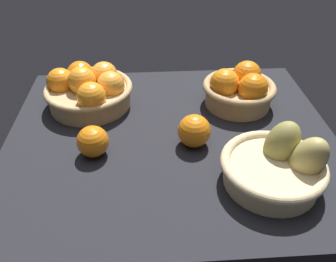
% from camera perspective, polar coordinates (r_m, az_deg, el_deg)
% --- Properties ---
extents(market_tray, '(0.84, 0.72, 0.03)m').
position_cam_1_polar(market_tray, '(0.90, 0.56, -1.63)').
color(market_tray, black).
rests_on(market_tray, ground).
extents(basket_near_right, '(0.25, 0.25, 0.12)m').
position_cam_1_polar(basket_near_right, '(1.02, -12.82, 6.70)').
color(basket_near_right, tan).
rests_on(basket_near_right, market_tray).
extents(basket_near_left, '(0.21, 0.21, 0.12)m').
position_cam_1_polar(basket_near_left, '(1.01, 11.63, 6.76)').
color(basket_near_left, tan).
rests_on(basket_near_left, market_tray).
extents(basket_far_left_pears, '(0.24, 0.22, 0.14)m').
position_cam_1_polar(basket_far_left_pears, '(0.78, 17.56, -5.39)').
color(basket_far_left_pears, '#D3BC8C').
rests_on(basket_far_left_pears, market_tray).
extents(loose_orange_front_gap, '(0.08, 0.08, 0.08)m').
position_cam_1_polar(loose_orange_front_gap, '(0.83, -12.22, -1.68)').
color(loose_orange_front_gap, orange).
rests_on(loose_orange_front_gap, market_tray).
extents(loose_orange_back_gap, '(0.08, 0.08, 0.08)m').
position_cam_1_polar(loose_orange_back_gap, '(0.84, 4.31, 0.02)').
color(loose_orange_back_gap, orange).
rests_on(loose_orange_back_gap, market_tray).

